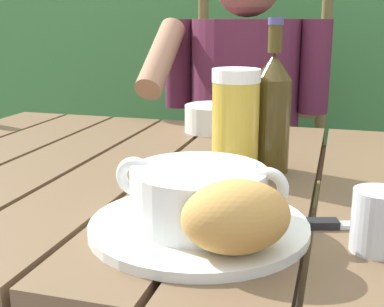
# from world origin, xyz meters

# --- Properties ---
(dining_table) EXTENTS (1.23, 0.86, 0.73)m
(dining_table) POSITION_xyz_m (-0.00, 0.00, 0.63)
(dining_table) COLOR brown
(dining_table) RESTS_ON ground_plane
(hedge_backdrop) EXTENTS (3.51, 0.94, 2.45)m
(hedge_backdrop) POSITION_xyz_m (0.09, 1.59, 1.06)
(hedge_backdrop) COLOR #3B773D
(hedge_backdrop) RESTS_ON ground_plane
(chair_near_diner) EXTENTS (0.46, 0.46, 1.05)m
(chair_near_diner) POSITION_xyz_m (-0.04, 0.87, 0.50)
(chair_near_diner) COLOR brown
(chair_near_diner) RESTS_ON ground_plane
(person_eating) EXTENTS (0.48, 0.47, 1.19)m
(person_eating) POSITION_xyz_m (-0.04, 0.67, 0.70)
(person_eating) COLOR #552037
(person_eating) RESTS_ON ground_plane
(serving_plate) EXTENTS (0.27, 0.27, 0.01)m
(serving_plate) POSITION_xyz_m (0.07, -0.24, 0.73)
(serving_plate) COLOR white
(serving_plate) RESTS_ON dining_table
(soup_bowl) EXTENTS (0.21, 0.16, 0.08)m
(soup_bowl) POSITION_xyz_m (0.07, -0.24, 0.77)
(soup_bowl) COLOR white
(soup_bowl) RESTS_ON serving_plate
(bread_roll) EXTENTS (0.15, 0.13, 0.08)m
(bread_roll) POSITION_xyz_m (0.13, -0.31, 0.78)
(bread_roll) COLOR #C38F46
(bread_roll) RESTS_ON serving_plate
(beer_glass) EXTENTS (0.08, 0.08, 0.18)m
(beer_glass) POSITION_xyz_m (0.07, -0.01, 0.82)
(beer_glass) COLOR gold
(beer_glass) RESTS_ON dining_table
(beer_bottle) EXTENTS (0.06, 0.06, 0.25)m
(beer_bottle) POSITION_xyz_m (0.12, 0.04, 0.83)
(beer_bottle) COLOR #443815
(beer_bottle) RESTS_ON dining_table
(water_glass_small) EXTENTS (0.06, 0.06, 0.07)m
(water_glass_small) POSITION_xyz_m (0.28, -0.24, 0.76)
(water_glass_small) COLOR silver
(water_glass_small) RESTS_ON dining_table
(table_knife) EXTENTS (0.14, 0.06, 0.01)m
(table_knife) POSITION_xyz_m (0.24, -0.18, 0.73)
(table_knife) COLOR silver
(table_knife) RESTS_ON dining_table
(diner_bowl) EXTENTS (0.14, 0.14, 0.06)m
(diner_bowl) POSITION_xyz_m (-0.04, 0.33, 0.76)
(diner_bowl) COLOR white
(diner_bowl) RESTS_ON dining_table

